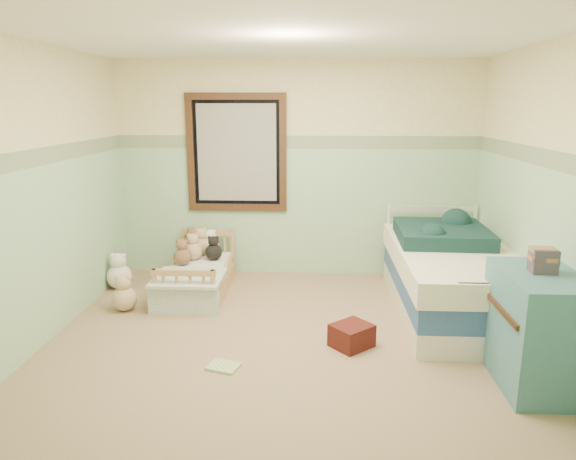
{
  "coord_description": "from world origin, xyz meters",
  "views": [
    {
      "loc": [
        0.21,
        -4.32,
        2.01
      ],
      "look_at": [
        -0.03,
        0.35,
        0.88
      ],
      "focal_mm": 32.74,
      "sensor_mm": 36.0,
      "label": 1
    }
  ],
  "objects_px": {
    "toddler_bed_frame": "(198,285)",
    "plush_floor_cream": "(119,276)",
    "red_pillow": "(352,336)",
    "floor_book": "(224,367)",
    "dresser": "(537,329)",
    "twin_bed_frame": "(450,302)",
    "plush_floor_tan": "(124,299)"
  },
  "relations": [
    {
      "from": "toddler_bed_frame",
      "to": "plush_floor_cream",
      "type": "bearing_deg",
      "value": 175.27
    },
    {
      "from": "red_pillow",
      "to": "floor_book",
      "type": "xyz_separation_m",
      "value": [
        -1.02,
        -0.43,
        -0.09
      ]
    },
    {
      "from": "toddler_bed_frame",
      "to": "plush_floor_cream",
      "type": "distance_m",
      "value": 0.9
    },
    {
      "from": "plush_floor_cream",
      "to": "dresser",
      "type": "bearing_deg",
      "value": -26.01
    },
    {
      "from": "plush_floor_cream",
      "to": "red_pillow",
      "type": "bearing_deg",
      "value": -27.93
    },
    {
      "from": "red_pillow",
      "to": "floor_book",
      "type": "height_order",
      "value": "red_pillow"
    },
    {
      "from": "dresser",
      "to": "red_pillow",
      "type": "xyz_separation_m",
      "value": [
        -1.29,
        0.52,
        -0.32
      ]
    },
    {
      "from": "plush_floor_cream",
      "to": "twin_bed_frame",
      "type": "xyz_separation_m",
      "value": [
        3.5,
        -0.53,
        -0.03
      ]
    },
    {
      "from": "dresser",
      "to": "red_pillow",
      "type": "bearing_deg",
      "value": 157.86
    },
    {
      "from": "plush_floor_cream",
      "to": "dresser",
      "type": "height_order",
      "value": "dresser"
    },
    {
      "from": "plush_floor_cream",
      "to": "plush_floor_tan",
      "type": "bearing_deg",
      "value": -65.76
    },
    {
      "from": "toddler_bed_frame",
      "to": "plush_floor_tan",
      "type": "relative_size",
      "value": 5.12
    },
    {
      "from": "floor_book",
      "to": "dresser",
      "type": "bearing_deg",
      "value": 15.61
    },
    {
      "from": "plush_floor_cream",
      "to": "dresser",
      "type": "relative_size",
      "value": 0.32
    },
    {
      "from": "plush_floor_cream",
      "to": "red_pillow",
      "type": "distance_m",
      "value": 2.82
    },
    {
      "from": "toddler_bed_frame",
      "to": "plush_floor_tan",
      "type": "distance_m",
      "value": 0.83
    },
    {
      "from": "plush_floor_tan",
      "to": "red_pillow",
      "type": "xyz_separation_m",
      "value": [
        2.2,
        -0.69,
        -0.03
      ]
    },
    {
      "from": "plush_floor_cream",
      "to": "twin_bed_frame",
      "type": "relative_size",
      "value": 0.13
    },
    {
      "from": "toddler_bed_frame",
      "to": "floor_book",
      "type": "height_order",
      "value": "toddler_bed_frame"
    },
    {
      "from": "toddler_bed_frame",
      "to": "red_pillow",
      "type": "height_order",
      "value": "red_pillow"
    },
    {
      "from": "plush_floor_tan",
      "to": "twin_bed_frame",
      "type": "distance_m",
      "value": 3.22
    },
    {
      "from": "dresser",
      "to": "red_pillow",
      "type": "relative_size",
      "value": 2.7
    },
    {
      "from": "twin_bed_frame",
      "to": "dresser",
      "type": "bearing_deg",
      "value": -78.13
    },
    {
      "from": "toddler_bed_frame",
      "to": "floor_book",
      "type": "distance_m",
      "value": 1.77
    },
    {
      "from": "floor_book",
      "to": "red_pillow",
      "type": "bearing_deg",
      "value": 40.79
    },
    {
      "from": "toddler_bed_frame",
      "to": "dresser",
      "type": "xyz_separation_m",
      "value": [
        2.88,
        -1.77,
        0.34
      ]
    },
    {
      "from": "toddler_bed_frame",
      "to": "plush_floor_tan",
      "type": "bearing_deg",
      "value": -137.75
    },
    {
      "from": "twin_bed_frame",
      "to": "floor_book",
      "type": "relative_size",
      "value": 8.77
    },
    {
      "from": "toddler_bed_frame",
      "to": "red_pillow",
      "type": "distance_m",
      "value": 2.02
    },
    {
      "from": "plush_floor_tan",
      "to": "red_pillow",
      "type": "height_order",
      "value": "plush_floor_tan"
    },
    {
      "from": "plush_floor_cream",
      "to": "dresser",
      "type": "distance_m",
      "value": 4.21
    },
    {
      "from": "plush_floor_cream",
      "to": "twin_bed_frame",
      "type": "distance_m",
      "value": 3.54
    }
  ]
}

